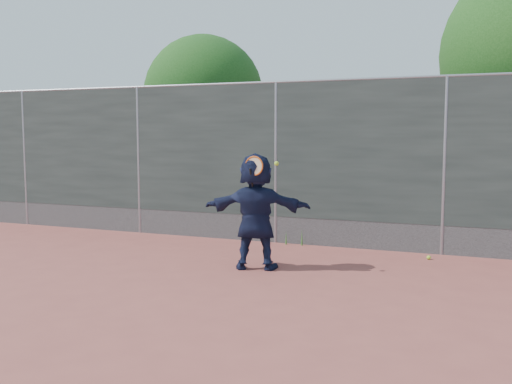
% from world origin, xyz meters
% --- Properties ---
extents(ground, '(80.00, 80.00, 0.00)m').
position_xyz_m(ground, '(0.00, 0.00, 0.00)').
color(ground, '#9E4C42').
rests_on(ground, ground).
extents(player, '(1.71, 0.88, 1.76)m').
position_xyz_m(player, '(0.43, 1.40, 0.88)').
color(player, '#151C3A').
rests_on(player, ground).
extents(ball_ground, '(0.07, 0.07, 0.07)m').
position_xyz_m(ball_ground, '(2.83, 3.01, 0.03)').
color(ball_ground, '#A9DA30').
rests_on(ball_ground, ground).
extents(fence, '(20.00, 0.06, 3.03)m').
position_xyz_m(fence, '(-0.00, 3.50, 1.58)').
color(fence, '#38423D').
rests_on(fence, ground).
extents(swing_action, '(0.51, 0.15, 0.51)m').
position_xyz_m(swing_action, '(0.51, 1.21, 1.57)').
color(swing_action, '#D45413').
rests_on(swing_action, ground).
extents(tree_left, '(3.15, 3.00, 4.53)m').
position_xyz_m(tree_left, '(-2.85, 6.55, 2.94)').
color(tree_left, '#382314').
rests_on(tree_left, ground).
extents(weed_clump, '(0.68, 0.07, 0.30)m').
position_xyz_m(weed_clump, '(0.29, 3.38, 0.13)').
color(weed_clump, '#387226').
rests_on(weed_clump, ground).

